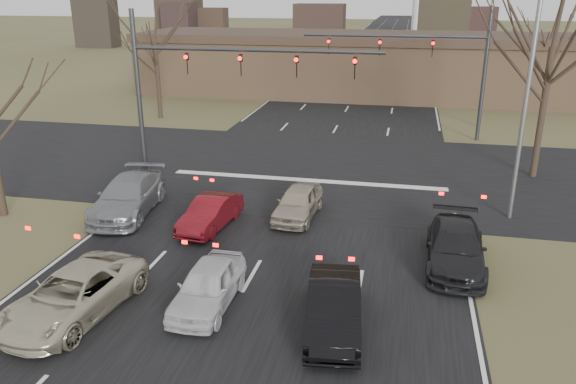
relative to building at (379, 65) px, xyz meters
name	(u,v)px	position (x,y,z in m)	size (l,w,h in m)	color
ground	(223,327)	(-2.00, -38.00, -2.67)	(360.00, 360.00, 0.00)	#444625
road_main	(372,64)	(-2.00, 22.00, -2.66)	(14.00, 300.00, 0.02)	black
road_cross	(313,168)	(-2.00, -23.00, -2.65)	(200.00, 14.00, 0.02)	black
building	(379,65)	(0.00, 0.00, 0.00)	(42.40, 10.40, 5.30)	#8D6B4C
mast_arm_near	(200,73)	(-7.23, -25.00, 2.41)	(12.12, 0.24, 8.00)	#383A3D
mast_arm_far	(437,57)	(4.18, -15.00, 2.35)	(11.12, 0.24, 8.00)	#383A3D
streetlight_right_near	(524,81)	(6.82, -28.00, 2.92)	(2.34, 0.25, 10.00)	gray
streetlight_right_far	(485,42)	(7.32, -11.00, 2.92)	(2.34, 0.25, 10.00)	gray
tree_left_far	(153,13)	(-15.00, -13.00, 4.68)	(5.70, 5.70, 9.50)	black
tree_right_far	(553,16)	(13.00, -3.00, 4.29)	(5.40, 5.40, 9.00)	black
car_silver_suv	(74,294)	(-6.31, -38.28, -2.00)	(2.21, 4.79, 1.33)	#C1B89C
car_white_sedan	(208,285)	(-2.78, -36.96, -2.02)	(1.51, 3.76, 1.28)	silver
car_black_hatch	(334,307)	(1.00, -37.43, -1.99)	(1.42, 4.08, 1.35)	black
car_charcoal_sedan	(456,247)	(4.50, -32.83, -1.99)	(1.89, 4.65, 1.35)	black
car_grey_ahead	(128,196)	(-8.50, -30.71, -1.91)	(2.10, 5.17, 1.50)	gray
car_red_ahead	(210,213)	(-4.65, -31.46, -2.06)	(1.27, 3.65, 1.20)	#5E0D14
car_silver_ahead	(298,202)	(-1.50, -29.70, -2.02)	(1.51, 3.77, 1.28)	#AEA38D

